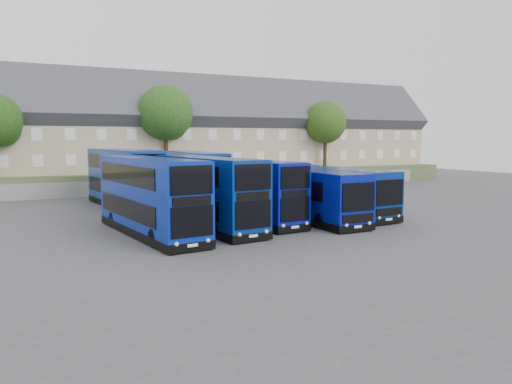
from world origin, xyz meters
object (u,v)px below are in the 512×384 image
(coach_east_a, at_px, (301,194))
(dd_front_left, at_px, (150,198))
(tree_mid, at_px, (167,115))
(tree_far, at_px, (332,123))
(dd_front_mid, at_px, (207,194))
(tree_east, at_px, (326,124))

(coach_east_a, bearing_deg, dd_front_left, -173.23)
(dd_front_left, relative_size, tree_mid, 1.24)
(coach_east_a, bearing_deg, tree_mid, 97.97)
(coach_east_a, relative_size, tree_far, 1.48)
(dd_front_left, bearing_deg, tree_far, 35.32)
(tree_mid, relative_size, tree_far, 1.06)
(dd_front_mid, relative_size, coach_east_a, 0.88)
(coach_east_a, bearing_deg, tree_far, 51.35)
(coach_east_a, xyz_separation_m, tree_mid, (-2.94, 21.97, 6.35))
(dd_front_mid, xyz_separation_m, tree_far, (30.39, 29.00, 5.56))
(dd_front_mid, relative_size, tree_east, 1.38)
(dd_front_mid, bearing_deg, dd_front_left, -174.32)
(dd_front_mid, relative_size, tree_far, 1.30)
(dd_front_mid, bearing_deg, tree_mid, 73.95)
(dd_front_mid, bearing_deg, tree_east, 37.04)
(dd_front_left, xyz_separation_m, tree_east, (28.18, 22.72, 5.20))
(coach_east_a, distance_m, tree_far, 37.13)
(tree_east, distance_m, tree_far, 9.23)
(dd_front_left, height_order, tree_east, tree_east)
(dd_front_mid, height_order, coach_east_a, dd_front_mid)
(coach_east_a, bearing_deg, tree_east, 51.88)
(coach_east_a, relative_size, tree_east, 1.57)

